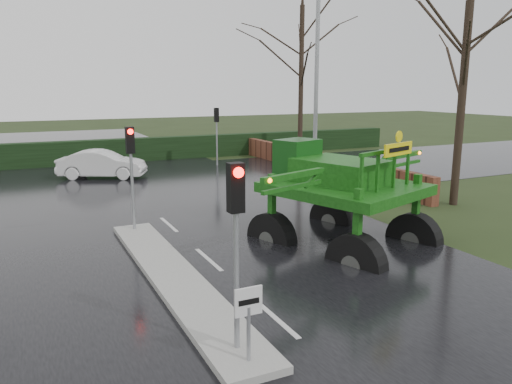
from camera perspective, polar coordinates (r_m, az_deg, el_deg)
name	(u,v)px	position (r m, az deg, el deg)	size (l,w,h in m)	color
ground	(275,319)	(10.80, 2.17, -14.25)	(140.00, 140.00, 0.00)	black
road_main	(154,212)	(19.69, -11.53, -2.30)	(14.00, 80.00, 0.02)	black
road_cross	(124,185)	(25.43, -14.88, 0.74)	(80.00, 12.00, 0.02)	black
median_island	(174,277)	(12.89, -9.39, -9.53)	(1.20, 10.00, 0.16)	gray
hedge_row	(98,152)	(33.12, -17.61, 4.41)	(44.00, 0.90, 1.50)	black
brick_wall	(307,160)	(29.11, 5.80, 3.64)	(0.40, 20.00, 1.20)	#592D1E
keep_left_sign	(248,312)	(8.61, -0.87, -13.57)	(0.50, 0.07, 1.35)	gray
traffic_signal_near	(236,217)	(8.50, -2.29, -2.89)	(0.26, 0.33, 3.52)	gray
traffic_signal_mid	(131,156)	(16.52, -14.11, 4.00)	(0.26, 0.33, 3.52)	gray
traffic_signal_far	(217,123)	(30.71, -4.54, 7.83)	(0.26, 0.33, 3.52)	gray
street_light_right	(311,60)	(24.22, 6.34, 14.76)	(3.85, 0.30, 10.00)	gray
tree_right_near	(464,76)	(21.68, 22.67, 12.17)	(5.60, 5.60, 9.64)	black
tree_right_far	(301,60)	(34.42, 5.21, 14.76)	(7.00, 7.00, 12.05)	black
crop_sprayer	(352,188)	(13.58, 10.97, 0.42)	(7.60, 5.88, 4.45)	black
white_sedan	(103,178)	(27.77, -17.10, 1.52)	(1.56, 4.48, 1.48)	silver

